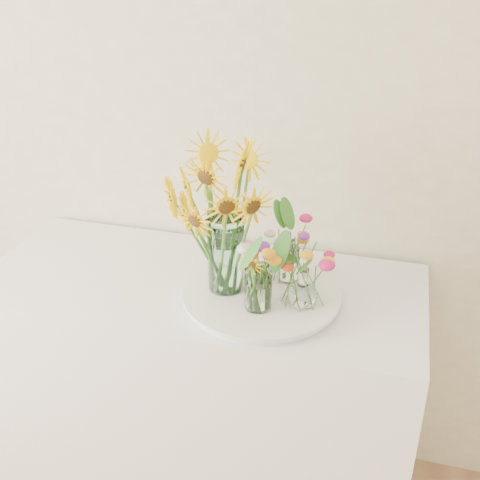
{
  "coord_description": "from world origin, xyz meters",
  "views": [
    {
      "loc": [
        0.46,
        0.39,
        1.9
      ],
      "look_at": [
        0.05,
        1.89,
        1.09
      ],
      "focal_mm": 45.0,
      "sensor_mm": 36.0,
      "label": 1
    }
  ],
  "objects": [
    {
      "name": "wildflower_posy_c",
      "position": [
        0.19,
        1.97,
        1.03
      ],
      "size": [
        0.19,
        0.19,
        0.2
      ],
      "primitive_type": null,
      "color": "orange",
      "rests_on": "tray"
    },
    {
      "name": "wildflower_posy_b",
      "position": [
        0.25,
        1.84,
        1.03
      ],
      "size": [
        0.23,
        0.23,
        0.21
      ],
      "primitive_type": null,
      "color": "orange",
      "rests_on": "tray"
    },
    {
      "name": "small_vase_c",
      "position": [
        0.19,
        1.97,
        0.98
      ],
      "size": [
        0.08,
        0.08,
        0.11
      ],
      "primitive_type": "cylinder",
      "rotation": [
        0.0,
        0.0,
        -0.19
      ],
      "color": "white",
      "rests_on": "tray"
    },
    {
      "name": "mason_jar",
      "position": [
        0.02,
        1.87,
        1.05
      ],
      "size": [
        0.11,
        0.11,
        0.25
      ],
      "primitive_type": "cylinder",
      "rotation": [
        0.0,
        0.0,
        0.01
      ],
      "color": "#C6F9F2",
      "rests_on": "tray"
    },
    {
      "name": "tray",
      "position": [
        0.13,
        1.88,
        0.91
      ],
      "size": [
        0.45,
        0.45,
        0.02
      ],
      "primitive_type": "cylinder",
      "color": "white",
      "rests_on": "counter"
    },
    {
      "name": "small_vase_a",
      "position": [
        0.13,
        1.79,
        0.99
      ],
      "size": [
        0.1,
        0.1,
        0.14
      ],
      "primitive_type": "cylinder",
      "rotation": [
        0.0,
        0.0,
        0.27
      ],
      "color": "white",
      "rests_on": "tray"
    },
    {
      "name": "counter",
      "position": [
        -0.09,
        1.93,
        0.45
      ],
      "size": [
        1.4,
        0.6,
        0.9
      ],
      "primitive_type": "cube",
      "color": "white",
      "rests_on": "ground_plane"
    },
    {
      "name": "wildflower_posy_a",
      "position": [
        0.13,
        1.79,
        1.04
      ],
      "size": [
        0.18,
        0.18,
        0.23
      ],
      "primitive_type": null,
      "color": "orange",
      "rests_on": "tray"
    },
    {
      "name": "sunflower_bouquet",
      "position": [
        0.02,
        1.87,
        1.16
      ],
      "size": [
        0.56,
        0.56,
        0.47
      ],
      "primitive_type": null,
      "rotation": [
        0.0,
        0.0,
        0.01
      ],
      "color": "yellow",
      "rests_on": "tray"
    },
    {
      "name": "small_vase_b",
      "position": [
        0.25,
        1.84,
        0.99
      ],
      "size": [
        0.1,
        0.1,
        0.12
      ],
      "primitive_type": null,
      "rotation": [
        0.0,
        0.0,
        0.2
      ],
      "color": "white",
      "rests_on": "tray"
    }
  ]
}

